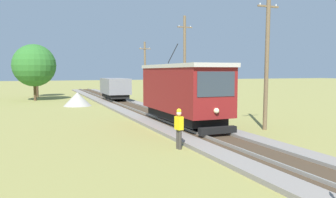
# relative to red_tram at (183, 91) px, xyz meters

# --- Properties ---
(red_tram) EXTENTS (2.60, 8.54, 4.79)m
(red_tram) POSITION_rel_red_tram_xyz_m (0.00, 0.00, 0.00)
(red_tram) COLOR maroon
(red_tram) RESTS_ON rail_right
(freight_car) EXTENTS (2.40, 5.20, 2.31)m
(freight_car) POSITION_rel_red_tram_xyz_m (-0.00, 18.37, -0.64)
(freight_car) COLOR slate
(freight_car) RESTS_ON rail_right
(utility_pole_near_tram) EXTENTS (1.40, 0.34, 8.03)m
(utility_pole_near_tram) POSITION_rel_red_tram_xyz_m (4.09, -2.60, 1.92)
(utility_pole_near_tram) COLOR brown
(utility_pole_near_tram) RESTS_ON ground
(utility_pole_mid) EXTENTS (1.40, 0.34, 8.26)m
(utility_pole_mid) POSITION_rel_red_tram_xyz_m (4.09, 8.74, 2.03)
(utility_pole_mid) COLOR brown
(utility_pole_mid) RESTS_ON ground
(utility_pole_far) EXTENTS (1.40, 0.48, 6.93)m
(utility_pole_far) POSITION_rel_red_tram_xyz_m (4.09, 20.18, 1.37)
(utility_pole_far) COLOR brown
(utility_pole_far) RESTS_ON ground
(gravel_pile) EXTENTS (2.71, 2.71, 1.36)m
(gravel_pile) POSITION_rel_red_tram_xyz_m (-4.45, 15.40, -1.52)
(gravel_pile) COLOR #9E998E
(gravel_pile) RESTS_ON ground
(track_worker) EXTENTS (0.31, 0.42, 1.78)m
(track_worker) POSITION_rel_red_tram_xyz_m (-2.54, -5.22, -1.21)
(track_worker) COLOR #38332D
(track_worker) RESTS_ON ground
(tree_left_near) EXTENTS (4.90, 4.90, 6.54)m
(tree_left_near) POSITION_rel_red_tram_xyz_m (-8.29, 23.59, 1.89)
(tree_left_near) COLOR #4C3823
(tree_left_near) RESTS_ON ground
(tree_right_near) EXTENTS (3.42, 3.42, 6.31)m
(tree_right_near) POSITION_rel_red_tram_xyz_m (-8.01, 29.42, 2.38)
(tree_right_near) COLOR #4C3823
(tree_right_near) RESTS_ON ground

